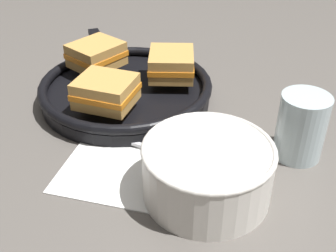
% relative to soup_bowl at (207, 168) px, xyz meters
% --- Properties ---
extents(ground_plane, '(4.00, 4.00, 0.00)m').
position_rel_soup_bowl_xyz_m(ground_plane, '(-0.11, 0.05, -0.05)').
color(ground_plane, '#56514C').
extents(napkin, '(0.30, 0.27, 0.00)m').
position_rel_soup_bowl_xyz_m(napkin, '(-0.10, 0.04, -0.04)').
color(napkin, white).
rests_on(napkin, ground_plane).
extents(soup_bowl, '(0.18, 0.18, 0.08)m').
position_rel_soup_bowl_xyz_m(soup_bowl, '(0.00, 0.00, 0.00)').
color(soup_bowl, silver).
rests_on(soup_bowl, ground_plane).
extents(spoon, '(0.17, 0.03, 0.01)m').
position_rel_soup_bowl_xyz_m(spoon, '(-0.04, 0.06, -0.04)').
color(spoon, silver).
rests_on(spoon, napkin).
extents(skillet, '(0.39, 0.38, 0.04)m').
position_rel_soup_bowl_xyz_m(skillet, '(-0.24, 0.18, -0.02)').
color(skillet, black).
rests_on(skillet, ground_plane).
extents(sandwich_near_left, '(0.11, 0.11, 0.05)m').
position_rel_soup_bowl_xyz_m(sandwich_near_left, '(-0.32, 0.21, 0.02)').
color(sandwich_near_left, '#C18E47').
rests_on(sandwich_near_left, skillet).
extents(sandwich_near_right, '(0.10, 0.09, 0.05)m').
position_rel_soup_bowl_xyz_m(sandwich_near_right, '(-0.22, 0.09, 0.02)').
color(sandwich_near_right, '#C18E47').
rests_on(sandwich_near_right, skillet).
extents(sandwich_far_left, '(0.12, 0.12, 0.05)m').
position_rel_soup_bowl_xyz_m(sandwich_far_left, '(-0.17, 0.23, 0.02)').
color(sandwich_far_left, '#C18E47').
rests_on(sandwich_far_left, skillet).
extents(drinking_glass, '(0.07, 0.07, 0.10)m').
position_rel_soup_bowl_xyz_m(drinking_glass, '(0.09, 0.15, 0.01)').
color(drinking_glass, silver).
rests_on(drinking_glass, ground_plane).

